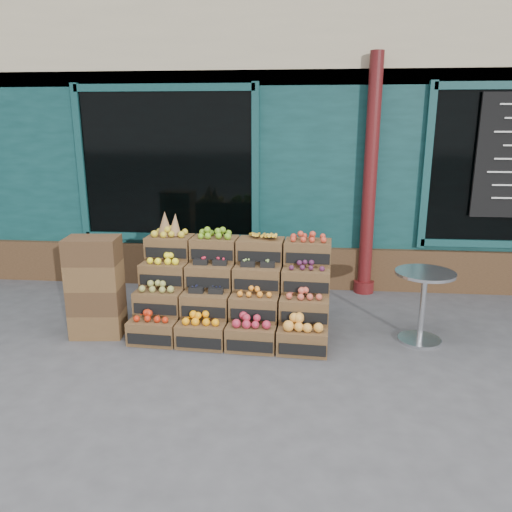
{
  "coord_description": "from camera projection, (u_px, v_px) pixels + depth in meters",
  "views": [
    {
      "loc": [
        0.34,
        -4.77,
        2.33
      ],
      "look_at": [
        -0.2,
        0.7,
        0.85
      ],
      "focal_mm": 35.0,
      "sensor_mm": 36.0,
      "label": 1
    }
  ],
  "objects": [
    {
      "name": "spare_crates",
      "position": [
        96.0,
        287.0,
        5.52
      ],
      "size": [
        0.6,
        0.45,
        1.13
      ],
      "rotation": [
        0.0,
        0.0,
        0.1
      ],
      "color": "brown",
      "rests_on": "ground"
    },
    {
      "name": "bistro_table",
      "position": [
        423.0,
        298.0,
        5.36
      ],
      "size": [
        0.63,
        0.63,
        0.8
      ],
      "rotation": [
        0.0,
        0.0,
        0.09
      ],
      "color": "silver",
      "rests_on": "ground"
    },
    {
      "name": "shopkeeper",
      "position": [
        179.0,
        204.0,
        7.69
      ],
      "size": [
        0.93,
        0.76,
        2.2
      ],
      "primitive_type": "imported",
      "rotation": [
        0.0,
        0.0,
        3.47
      ],
      "color": "#13451D",
      "rests_on": "ground"
    },
    {
      "name": "crate_display",
      "position": [
        234.0,
        296.0,
        5.67
      ],
      "size": [
        2.19,
        1.15,
        1.34
      ],
      "rotation": [
        0.0,
        0.0,
        -0.05
      ],
      "color": "brown",
      "rests_on": "ground"
    },
    {
      "name": "shop_facade",
      "position": [
        289.0,
        118.0,
        9.51
      ],
      "size": [
        12.0,
        6.24,
        4.8
      ],
      "color": "#103939",
      "rests_on": "ground"
    },
    {
      "name": "ground",
      "position": [
        268.0,
        352.0,
        5.22
      ],
      "size": [
        60.0,
        60.0,
        0.0
      ],
      "primitive_type": "plane",
      "color": "#424245",
      "rests_on": "ground"
    }
  ]
}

